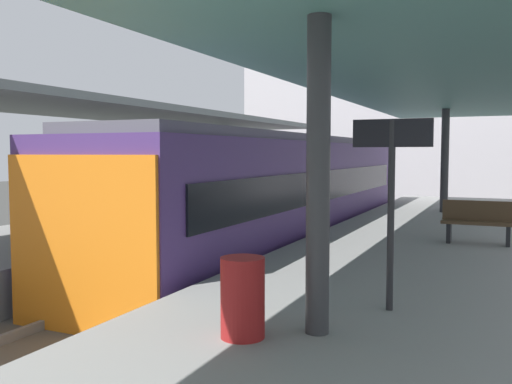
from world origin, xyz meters
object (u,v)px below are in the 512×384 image
(litter_bin, at_px, (243,297))
(passenger_near_bench, at_px, (103,188))
(platform_bench, at_px, (478,221))
(passenger_mid_platform, at_px, (204,187))
(commuter_train, at_px, (283,193))
(platform_sign, at_px, (392,170))

(litter_bin, bearing_deg, passenger_near_bench, 136.85)
(platform_bench, distance_m, litter_bin, 7.30)
(passenger_mid_platform, bearing_deg, commuter_train, 11.19)
(platform_bench, height_order, passenger_near_bench, passenger_near_bench)
(platform_sign, bearing_deg, litter_bin, -126.10)
(commuter_train, distance_m, platform_sign, 8.75)
(litter_bin, bearing_deg, platform_sign, 53.90)
(commuter_train, xyz_separation_m, passenger_mid_platform, (-2.19, -0.43, 0.15))
(passenger_near_bench, bearing_deg, platform_sign, -32.58)
(litter_bin, xyz_separation_m, passenger_mid_platform, (-5.36, 8.69, 0.48))
(platform_sign, distance_m, litter_bin, 2.29)
(platform_bench, bearing_deg, commuter_train, 157.74)
(litter_bin, distance_m, passenger_near_bench, 10.56)
(commuter_train, bearing_deg, passenger_mid_platform, -168.81)
(platform_bench, distance_m, passenger_mid_platform, 7.42)
(commuter_train, bearing_deg, passenger_near_bench, -157.15)
(platform_sign, height_order, litter_bin, platform_sign)
(passenger_near_bench, distance_m, passenger_mid_platform, 2.76)
(passenger_near_bench, bearing_deg, platform_bench, -0.93)
(commuter_train, bearing_deg, platform_bench, -22.26)
(commuter_train, relative_size, platform_bench, 11.29)
(platform_bench, relative_size, passenger_near_bench, 0.84)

